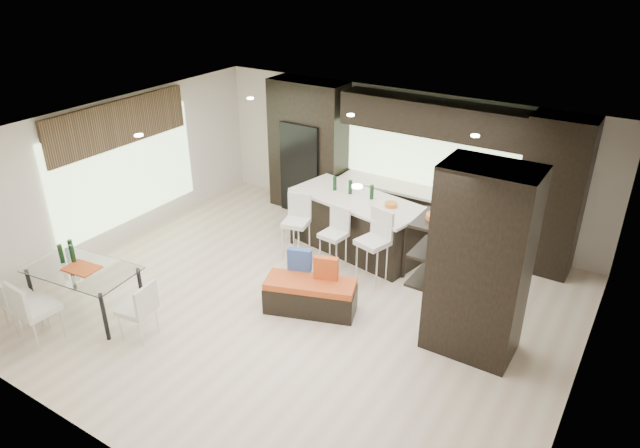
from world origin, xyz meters
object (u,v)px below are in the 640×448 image
Objects in this scene: kitchen_island at (357,224)px; stool_left at (296,234)px; chair_far at (20,304)px; chair_near at (38,313)px; floor_vase at (456,297)px; dining_table at (87,291)px; bench at (310,296)px; stool_mid at (333,246)px; stool_right at (372,255)px; chair_end at (137,313)px.

kitchen_island reaches higher than stool_left.
chair_near is at bearing 6.63° from chair_far.
dining_table is (-4.88, -2.45, -0.25)m from floor_vase.
stool_left reaches higher than chair_near.
kitchen_island is 2.15m from bench.
floor_vase reaches higher than stool_left.
dining_table is 1.98× the size of chair_far.
kitchen_island is 5.34m from chair_near.
floor_vase is at bearing 20.08° from dining_table.
stool_mid is 0.88× the size of stool_right.
stool_mid is 0.66× the size of bench.
chair_end is at bearing 38.35° from chair_near.
kitchen_island reaches higher than dining_table.
dining_table is 0.91m from chair_far.
dining_table is at bearing -121.64° from stool_mid.
chair_far reaches higher than dining_table.
stool_left is at bearing -172.44° from stool_mid.
stool_left is 0.93× the size of stool_right.
kitchen_island is at bearing 67.62° from chair_far.
stool_mid is (0.76, 0.01, -0.03)m from stool_left.
stool_left is 1.16× the size of chair_end.
chair_far is at bearing -130.30° from dining_table.
floor_vase reaches higher than chair_near.
bench is 3.87m from chair_near.
stool_right is 1.12× the size of chair_near.
chair_near is at bearing -106.71° from kitchen_island.
stool_mid is at bearing -32.47° from chair_end.
chair_far is (-0.50, 0.03, -0.05)m from chair_near.
stool_mid is 2.51m from floor_vase.
chair_near is at bearing -115.59° from stool_mid.
stool_mid is 3.40m from chair_end.
floor_vase is at bearing -8.78° from stool_mid.
stool_left is 0.59× the size of dining_table.
chair_near is 1.11× the size of chair_end.
kitchen_island reaches higher than stool_mid.
bench is at bearing 47.93° from chair_far.
stool_left is 0.76m from stool_mid.
chair_far is at bearing -118.68° from stool_right.
kitchen_island is at bearing 65.63° from chair_near.
bench is (0.36, -2.10, -0.25)m from kitchen_island.
chair_end is (-1.35, -3.12, -0.04)m from stool_mid.
floor_vase is at bearing -3.06° from bench.
chair_end is (1.62, 0.76, 0.01)m from chair_far.
bench is 3.38m from dining_table.
stool_left is 0.70× the size of bench.
floor_vase is (2.41, -0.67, 0.19)m from stool_mid.
kitchen_island is 5.57m from chair_far.
stool_left is (-0.76, -0.84, -0.04)m from kitchen_island.
stool_mid is at bearing 164.49° from floor_vase.
chair_near reaches higher than dining_table.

